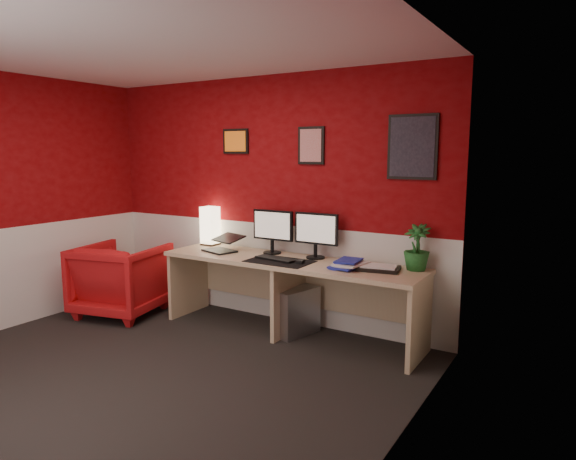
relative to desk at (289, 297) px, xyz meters
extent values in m
cube|color=black|center=(-0.49, -1.41, -0.36)|extent=(4.00, 3.50, 0.01)
cube|color=white|center=(-0.49, -1.41, 2.13)|extent=(4.00, 3.50, 0.01)
cube|color=maroon|center=(-0.49, 0.34, 0.89)|extent=(4.00, 0.01, 2.50)
cube|color=maroon|center=(1.51, -1.41, 0.89)|extent=(0.01, 3.50, 2.50)
cube|color=silver|center=(-0.49, 0.34, 0.14)|extent=(4.00, 0.01, 1.00)
cube|color=silver|center=(1.51, -1.41, 0.14)|extent=(0.01, 3.50, 1.00)
cube|color=tan|center=(0.00, 0.00, 0.00)|extent=(2.60, 0.65, 0.73)
cube|color=#FFE5B2|center=(-1.14, 0.23, 0.56)|extent=(0.16, 0.16, 0.40)
cube|color=black|center=(-0.81, -0.03, 0.47)|extent=(0.38, 0.32, 0.22)
cube|color=black|center=(-0.30, 0.18, 0.66)|extent=(0.45, 0.06, 0.58)
cube|color=black|center=(0.18, 0.19, 0.66)|extent=(0.45, 0.06, 0.58)
cube|color=black|center=(-0.03, -0.11, 0.37)|extent=(0.60, 0.38, 0.01)
cube|color=black|center=(-0.09, -0.08, 0.38)|extent=(0.44, 0.20, 0.02)
cube|color=black|center=(0.18, -0.10, 0.39)|extent=(0.08, 0.11, 0.03)
imported|color=#222C9F|center=(0.51, -0.03, 0.38)|extent=(0.26, 0.33, 0.03)
imported|color=silver|center=(0.54, -0.01, 0.40)|extent=(0.26, 0.34, 0.02)
imported|color=#222C9F|center=(0.53, -0.02, 0.43)|extent=(0.22, 0.28, 0.02)
cube|color=black|center=(0.89, 0.04, 0.38)|extent=(0.39, 0.31, 0.03)
imported|color=#19591E|center=(1.16, 0.21, 0.56)|extent=(0.25, 0.25, 0.40)
cube|color=#99999E|center=(0.08, 0.03, -0.14)|extent=(0.30, 0.48, 0.45)
imported|color=red|center=(-1.86, -0.40, 0.02)|extent=(0.98, 1.00, 0.77)
cube|color=orange|center=(-0.85, 0.33, 1.49)|extent=(0.32, 0.02, 0.26)
cube|color=red|center=(0.05, 0.33, 1.44)|extent=(0.28, 0.02, 0.36)
cube|color=black|center=(1.05, 0.33, 1.42)|extent=(0.44, 0.02, 0.56)
camera|label=1|loc=(2.43, -4.01, 1.37)|focal=31.61mm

